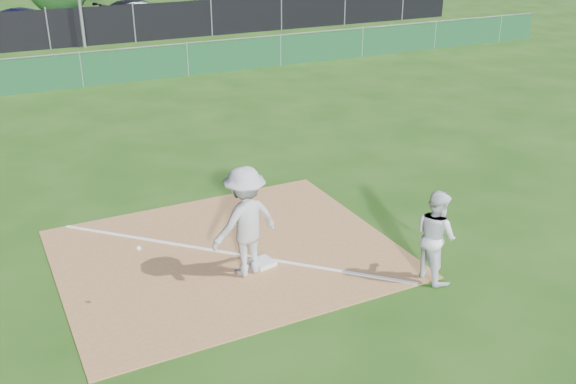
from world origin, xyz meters
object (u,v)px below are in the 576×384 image
object	(u,v)px
first_base	(263,263)
car_mid	(31,22)
runner	(435,236)
car_right	(140,12)
play_at_first	(245,222)

from	to	relation	value
first_base	car_mid	distance (m)	26.72
first_base	car_mid	xyz separation A→B (m)	(-0.69, 26.70, 0.65)
first_base	car_mid	world-z (taller)	car_mid
runner	car_right	distance (m)	29.56
first_base	play_at_first	bearing A→B (deg)	-164.44
car_right	play_at_first	bearing A→B (deg)	155.81
first_base	car_mid	bearing A→B (deg)	91.49
first_base	play_at_first	distance (m)	1.01
play_at_first	car_mid	xyz separation A→B (m)	(-0.33, 26.80, -0.29)
play_at_first	first_base	bearing A→B (deg)	15.56
first_base	play_at_first	xyz separation A→B (m)	(-0.36, -0.10, 0.94)
first_base	car_right	distance (m)	28.23
play_at_first	car_mid	distance (m)	26.81
first_base	play_at_first	size ratio (longest dim) A/B	0.14
runner	car_mid	world-z (taller)	runner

